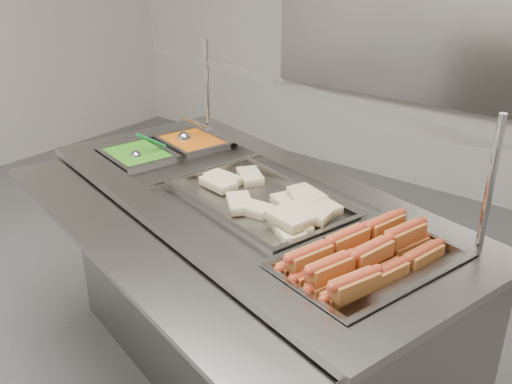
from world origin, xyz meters
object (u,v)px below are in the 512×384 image
Objects in this scene: steam_counter at (249,291)px; pan_hotdogs at (370,273)px; pan_wraps at (258,205)px; ladle at (185,138)px; serving_spoon at (139,154)px; sneeze_guard at (294,91)px.

pan_hotdogs reaches higher than steam_counter.
steam_counter is 0.38m from pan_wraps.
ladle is (-0.57, 0.27, 0.41)m from steam_counter.
serving_spoon is at bearing 179.15° from steam_counter.
sneeze_guard is 9.42× the size of serving_spoon.
pan_hotdogs is 1.19m from ladle.
sneeze_guard is 0.41m from pan_wraps.
pan_wraps is at bearing -14.55° from steam_counter.
serving_spoon is (-0.62, -0.18, -0.32)m from sneeze_guard.
pan_wraps is 4.28× the size of serving_spoon.
serving_spoon is at bearing 177.97° from pan_wraps.
steam_counter is 0.76m from sneeze_guard.
ladle reaches higher than serving_spoon.
serving_spoon reaches higher than pan_hotdogs.
sneeze_guard reaches higher than ladle.
ladle is at bearing 154.66° from steam_counter.
serving_spoon reaches higher than steam_counter.
sneeze_guard is (0.05, 0.19, 0.73)m from steam_counter.
pan_hotdogs is at bearing -20.24° from ladle.
sneeze_guard is 0.70m from pan_hotdogs.
sneeze_guard is 2.70× the size of pan_hotdogs.
pan_hotdogs is (0.49, -0.33, -0.37)m from sneeze_guard.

